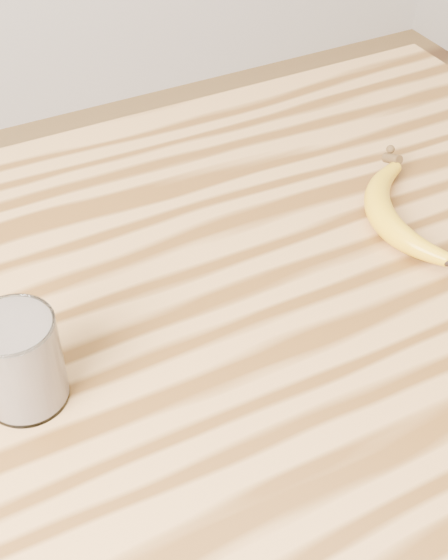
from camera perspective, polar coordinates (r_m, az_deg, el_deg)
name	(u,v)px	position (r m, az deg, el deg)	size (l,w,h in m)	color
table	(199,381)	(0.94, -1.87, -7.41)	(1.20, 0.80, 0.90)	#B58346
smoothie_glass	(20,361)	(0.74, -14.71, -5.73)	(0.08, 0.08, 0.10)	white
banana	(380,214)	(0.95, 11.35, 4.75)	(0.10, 0.27, 0.03)	gold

